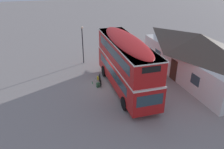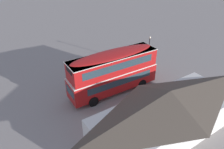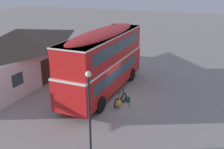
# 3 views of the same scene
# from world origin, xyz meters

# --- Properties ---
(ground_plane) EXTENTS (120.00, 120.00, 0.00)m
(ground_plane) POSITION_xyz_m (0.00, 0.00, 0.00)
(ground_plane) COLOR gray
(double_decker_bus) EXTENTS (10.17, 2.68, 4.79)m
(double_decker_bus) POSITION_xyz_m (0.94, 1.15, 2.64)
(double_decker_bus) COLOR black
(double_decker_bus) RESTS_ON ground
(touring_bicycle) EXTENTS (1.71, 0.46, 1.06)m
(touring_bicycle) POSITION_xyz_m (-0.74, -0.86, 0.37)
(touring_bicycle) COLOR black
(touring_bicycle) RESTS_ON ground
(backpack_on_ground) EXTENTS (0.33, 0.33, 0.49)m
(backpack_on_ground) POSITION_xyz_m (-0.06, -1.20, 0.25)
(backpack_on_ground) COLOR #386642
(backpack_on_ground) RESTS_ON ground
(water_bottle_clear_plastic) EXTENTS (0.07, 0.07, 0.23)m
(water_bottle_clear_plastic) POSITION_xyz_m (-1.39, -1.18, 0.11)
(water_bottle_clear_plastic) COLOR silver
(water_bottle_clear_plastic) RESTS_ON ground
(water_bottle_green_metal) EXTENTS (0.08, 0.08, 0.26)m
(water_bottle_green_metal) POSITION_xyz_m (-0.83, -1.58, 0.12)
(water_bottle_green_metal) COLOR green
(water_bottle_green_metal) RESTS_ON ground
(pub_building) EXTENTS (13.74, 5.89, 4.46)m
(pub_building) POSITION_xyz_m (0.44, 8.85, 2.29)
(pub_building) COLOR silver
(pub_building) RESTS_ON ground
(street_lamp) EXTENTS (0.28, 0.28, 4.33)m
(street_lamp) POSITION_xyz_m (-6.22, -1.46, 2.70)
(street_lamp) COLOR black
(street_lamp) RESTS_ON ground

